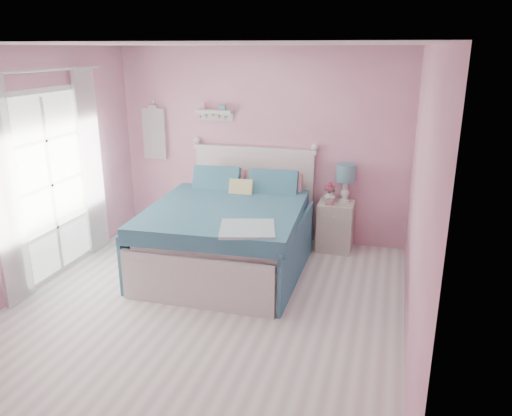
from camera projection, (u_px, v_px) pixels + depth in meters
The scene contains 13 objects.
floor at pixel (202, 310), 5.12m from camera, with size 4.50×4.50×0.00m, color beige.
room_shell at pixel (197, 159), 4.64m from camera, with size 4.50×4.50×4.50m.
bed at pixel (230, 233), 6.06m from camera, with size 1.85×2.27×1.29m.
nightstand at pixel (335, 226), 6.58m from camera, with size 0.45×0.45×0.65m.
table_lamp at pixel (346, 176), 6.44m from camera, with size 0.25×0.25×0.50m.
vase at pixel (329, 196), 6.49m from camera, with size 0.15×0.15×0.16m, color silver.
teacup at pixel (330, 202), 6.37m from camera, with size 0.10×0.10×0.08m, color #D28D96.
roses at pixel (330, 187), 6.45m from camera, with size 0.14×0.11×0.12m.
wall_shelf at pixel (215, 112), 6.76m from camera, with size 0.50×0.15×0.25m.
hanging_dress at pixel (154, 134), 7.09m from camera, with size 0.34×0.03×0.72m, color white.
french_door at pixel (51, 186), 5.67m from camera, with size 0.04×1.32×2.16m.
curtain_near at pixel (5, 195), 4.95m from camera, with size 0.04×0.40×2.32m, color white.
curtain_far at pixel (91, 163), 6.31m from camera, with size 0.04×0.40×2.32m, color white.
Camera 1 is at (1.77, -4.23, 2.58)m, focal length 35.00 mm.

